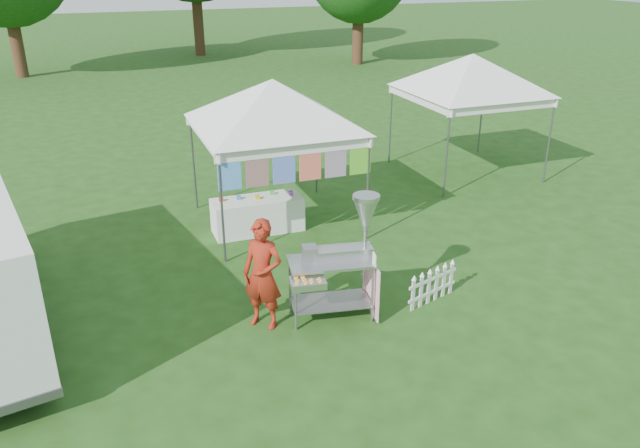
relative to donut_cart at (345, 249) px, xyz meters
name	(u,v)px	position (x,y,z in m)	size (l,w,h in m)	color
ground	(340,302)	(0.10, 0.41, -1.16)	(120.00, 120.00, 0.00)	#1F4212
canopy_main	(273,80)	(0.10, 3.91, 1.83)	(4.24, 4.24, 3.45)	#59595E
canopy_right	(473,54)	(5.60, 5.41, 1.83)	(4.24, 4.24, 3.45)	#59595E
donut_cart	(345,249)	(0.00, 0.00, 0.00)	(1.53, 0.95, 1.97)	gray
vendor	(263,274)	(-1.23, 0.19, -0.30)	(0.63, 0.41, 1.72)	maroon
picket_fence	(433,286)	(1.50, -0.11, -0.87)	(1.04, 0.35, 0.56)	white
display_table	(258,215)	(-0.38, 3.64, -0.81)	(1.80, 0.70, 0.70)	white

